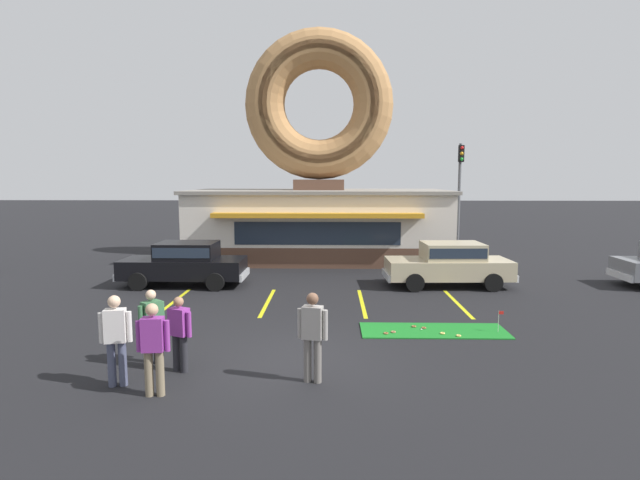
# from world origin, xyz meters

# --- Properties ---
(ground_plane) EXTENTS (160.00, 160.00, 0.00)m
(ground_plane) POSITION_xyz_m (0.00, 0.00, 0.00)
(ground_plane) COLOR black
(donut_shop_building) EXTENTS (12.30, 6.75, 10.96)m
(donut_shop_building) POSITION_xyz_m (0.15, 13.94, 3.74)
(donut_shop_building) COLOR brown
(donut_shop_building) RESTS_ON ground
(putting_mat) EXTENTS (3.72, 1.30, 0.03)m
(putting_mat) POSITION_xyz_m (3.39, 2.09, 0.01)
(putting_mat) COLOR #197523
(putting_mat) RESTS_ON ground
(mini_donut_near_left) EXTENTS (0.13, 0.13, 0.04)m
(mini_donut_near_left) POSITION_xyz_m (3.17, 2.22, 0.05)
(mini_donut_near_left) COLOR brown
(mini_donut_near_left) RESTS_ON putting_mat
(mini_donut_near_right) EXTENTS (0.13, 0.13, 0.04)m
(mini_donut_near_right) POSITION_xyz_m (3.56, 1.77, 0.05)
(mini_donut_near_right) COLOR #E5C666
(mini_donut_near_right) RESTS_ON putting_mat
(mini_donut_mid_left) EXTENTS (0.13, 0.13, 0.04)m
(mini_donut_mid_left) POSITION_xyz_m (3.91, 1.58, 0.05)
(mini_donut_mid_left) COLOR #E5C666
(mini_donut_mid_left) RESTS_ON putting_mat
(mini_donut_mid_centre) EXTENTS (0.13, 0.13, 0.04)m
(mini_donut_mid_centre) POSITION_xyz_m (2.93, 2.34, 0.05)
(mini_donut_mid_centre) COLOR brown
(mini_donut_mid_centre) RESTS_ON putting_mat
(mini_donut_mid_right) EXTENTS (0.13, 0.13, 0.04)m
(mini_donut_mid_right) POSITION_xyz_m (2.33, 1.86, 0.05)
(mini_donut_mid_right) COLOR #A5724C
(mini_donut_mid_right) RESTS_ON putting_mat
(mini_donut_far_left) EXTENTS (0.13, 0.13, 0.04)m
(mini_donut_far_left) POSITION_xyz_m (2.14, 1.74, 0.05)
(mini_donut_far_left) COLOR brown
(mini_donut_far_left) RESTS_ON putting_mat
(golf_ball) EXTENTS (0.04, 0.04, 0.04)m
(golf_ball) POSITION_xyz_m (3.08, 2.08, 0.05)
(golf_ball) COLOR white
(golf_ball) RESTS_ON putting_mat
(putting_flag_pin) EXTENTS (0.13, 0.01, 0.55)m
(putting_flag_pin) POSITION_xyz_m (5.04, 1.97, 0.44)
(putting_flag_pin) COLOR silver
(putting_flag_pin) RESTS_ON putting_mat
(car_black) EXTENTS (4.57, 1.99, 1.60)m
(car_black) POSITION_xyz_m (-4.59, 7.44, 0.87)
(car_black) COLOR black
(car_black) RESTS_ON ground
(car_champagne) EXTENTS (4.62, 2.10, 1.60)m
(car_champagne) POSITION_xyz_m (5.04, 7.53, 0.87)
(car_champagne) COLOR #BCAD89
(car_champagne) RESTS_ON ground
(pedestrian_blue_sweater_man) EXTENTS (0.55, 0.38, 1.55)m
(pedestrian_blue_sweater_man) POSITION_xyz_m (-2.30, -0.73, 0.85)
(pedestrian_blue_sweater_man) COLOR #232328
(pedestrian_blue_sweater_man) RESTS_ON ground
(pedestrian_hooded_kid) EXTENTS (0.43, 0.48, 1.61)m
(pedestrian_hooded_kid) POSITION_xyz_m (-2.99, -0.37, 0.89)
(pedestrian_hooded_kid) COLOR #232328
(pedestrian_hooded_kid) RESTS_ON ground
(pedestrian_leather_jacket_man) EXTENTS (0.59, 0.27, 1.71)m
(pedestrian_leather_jacket_man) POSITION_xyz_m (-2.42, -1.89, 0.95)
(pedestrian_leather_jacket_man) COLOR #7F7056
(pedestrian_leather_jacket_man) RESTS_ON ground
(pedestrian_clipboard_woman) EXTENTS (0.59, 0.31, 1.75)m
(pedestrian_clipboard_woman) POSITION_xyz_m (-3.27, -1.47, 0.98)
(pedestrian_clipboard_woman) COLOR #474C66
(pedestrian_clipboard_woman) RESTS_ON ground
(pedestrian_beanie_man) EXTENTS (0.58, 0.32, 1.76)m
(pedestrian_beanie_man) POSITION_xyz_m (0.40, -1.20, 0.98)
(pedestrian_beanie_man) COLOR slate
(pedestrian_beanie_man) RESTS_ON ground
(trash_bin) EXTENTS (0.57, 0.57, 0.97)m
(trash_bin) POSITION_xyz_m (-6.52, 10.75, 0.50)
(trash_bin) COLOR #232833
(trash_bin) RESTS_ON ground
(traffic_light_pole) EXTENTS (0.28, 0.47, 5.80)m
(traffic_light_pole) POSITION_xyz_m (7.77, 17.17, 3.71)
(traffic_light_pole) COLOR #595B60
(traffic_light_pole) RESTS_ON ground
(parking_stripe_far_left) EXTENTS (0.12, 3.60, 0.01)m
(parking_stripe_far_left) POSITION_xyz_m (-4.27, 5.00, 0.00)
(parking_stripe_far_left) COLOR yellow
(parking_stripe_far_left) RESTS_ON ground
(parking_stripe_left) EXTENTS (0.12, 3.60, 0.01)m
(parking_stripe_left) POSITION_xyz_m (-1.27, 5.00, 0.00)
(parking_stripe_left) COLOR yellow
(parking_stripe_left) RESTS_ON ground
(parking_stripe_mid_left) EXTENTS (0.12, 3.60, 0.01)m
(parking_stripe_mid_left) POSITION_xyz_m (1.73, 5.00, 0.00)
(parking_stripe_mid_left) COLOR yellow
(parking_stripe_mid_left) RESTS_ON ground
(parking_stripe_centre) EXTENTS (0.12, 3.60, 0.01)m
(parking_stripe_centre) POSITION_xyz_m (4.73, 5.00, 0.00)
(parking_stripe_centre) COLOR yellow
(parking_stripe_centre) RESTS_ON ground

